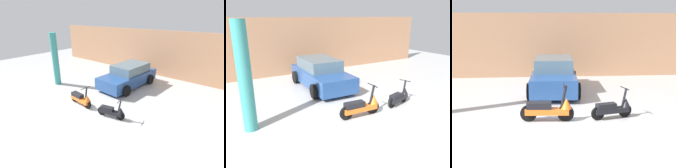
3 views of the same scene
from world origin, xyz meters
The scene contains 6 objects.
ground_plane centered at (0.00, 0.00, 0.00)m, with size 28.00×28.00×0.00m, color #B2B2B2.
wall_back centered at (0.00, 7.95, 1.68)m, with size 19.60×0.12×3.35m, color tan.
scooter_front_left centered at (-0.32, 0.95, 0.39)m, with size 1.60×0.57×1.11m.
scooter_front_right centered at (1.64, 1.06, 0.33)m, with size 1.32×0.59×0.94m.
car_rear_left centered at (-0.02, 4.74, 0.68)m, with size 2.19×4.27×1.42m.
support_column_side centered at (-3.86, 1.97, 1.68)m, with size 0.41×0.41×3.35m, color teal.
Camera 1 is at (6.00, -4.21, 4.37)m, focal length 28.00 mm.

